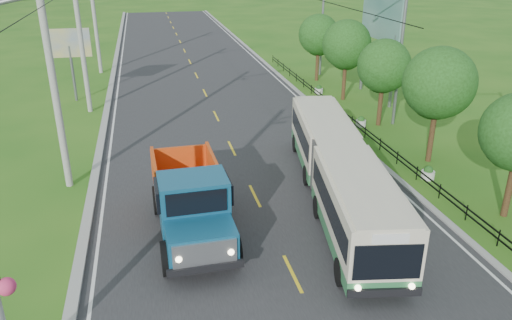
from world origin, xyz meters
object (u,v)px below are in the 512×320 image
object	(u,v)px
pole_near	(54,79)
planter_near	(428,173)
dump_truck	(191,197)
tree_third	(438,86)
planter_far	(319,90)
streetlight_far	(321,18)
tree_back	(319,36)
billboard_right	(381,25)
billboard_left	(69,48)
tree_fifth	(346,47)
planter_mid	(361,122)
pole_mid	(81,36)
bus	(339,167)
streetlight_mid	(399,47)
tree_fourth	(384,68)
pole_far	(95,14)

from	to	relation	value
pole_near	planter_near	size ratio (longest dim) A/B	14.93
dump_truck	planter_near	bearing A→B (deg)	11.07
tree_third	planter_far	bearing A→B (deg)	95.18
planter_near	dump_truck	xyz separation A→B (m)	(-11.68, -2.64, 1.34)
streetlight_far	tree_back	bearing A→B (deg)	-112.92
tree_back	billboard_right	world-z (taller)	billboard_right
billboard_left	tree_fifth	bearing A→B (deg)	-11.28
planter_mid	tree_third	bearing A→B (deg)	-77.90
billboard_right	tree_back	bearing A→B (deg)	111.70
tree_fifth	planter_far	distance (m)	4.21
streetlight_far	planter_far	distance (m)	7.84
tree_third	planter_near	distance (m)	4.46
billboard_right	pole_mid	bearing A→B (deg)	177.22
planter_near	dump_truck	bearing A→B (deg)	-167.24
tree_fifth	bus	distance (m)	16.90
tree_back	streetlight_far	xyz separation A→B (m)	(0.79, 1.86, 1.25)
streetlight_mid	bus	world-z (taller)	streetlight_mid
pole_near	billboard_right	xyz separation A→B (m)	(20.56, 11.00, 0.25)
billboard_left	streetlight_mid	bearing A→B (deg)	-26.40
tree_fourth	bus	size ratio (longest dim) A/B	0.37
tree_back	streetlight_mid	size ratio (longest dim) A/B	0.61
pole_near	pole_mid	distance (m)	12.00
planter_far	streetlight_mid	bearing A→B (deg)	-75.68
tree_back	billboard_left	xyz separation A→B (m)	(-19.36, -2.14, 0.21)
pole_near	billboard_left	size ratio (longest dim) A/B	1.92
streetlight_mid	planter_near	distance (m)	9.46
planter_near	pole_mid	bearing A→B (deg)	138.35
pole_near	tree_third	world-z (taller)	pole_near
pole_mid	streetlight_mid	distance (m)	20.16
tree_back	dump_truck	distance (m)	26.28
tree_fourth	planter_far	distance (m)	8.62
bus	streetlight_mid	bearing A→B (deg)	61.73
pole_far	planter_near	size ratio (longest dim) A/B	14.93
streetlight_far	planter_near	world-z (taller)	streetlight_far
tree_third	dump_truck	size ratio (longest dim) A/B	0.87
tree_fifth	billboard_right	bearing A→B (deg)	-3.30
tree_third	planter_far	xyz separation A→B (m)	(-1.26, 13.86, -3.70)
streetlight_far	planter_mid	bearing A→B (deg)	-98.30
pole_mid	planter_near	size ratio (longest dim) A/B	14.93
tree_back	billboard_left	world-z (taller)	tree_back
pole_mid	planter_far	distance (m)	17.56
pole_mid	billboard_left	distance (m)	3.47
pole_mid	dump_truck	xyz separation A→B (m)	(5.19, -17.64, -3.47)
streetlight_mid	streetlight_far	xyz separation A→B (m)	(0.00, 14.00, 0.00)
tree_third	billboard_left	world-z (taller)	tree_third
planter_far	dump_truck	size ratio (longest dim) A/B	0.10
tree_back	streetlight_far	world-z (taller)	streetlight_far
tree_fifth	planter_near	xyz separation A→B (m)	(-1.26, -14.14, -3.57)
tree_third	planter_mid	size ratio (longest dim) A/B	8.96
pole_far	planter_near	xyz separation A→B (m)	(16.86, -27.00, -4.81)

